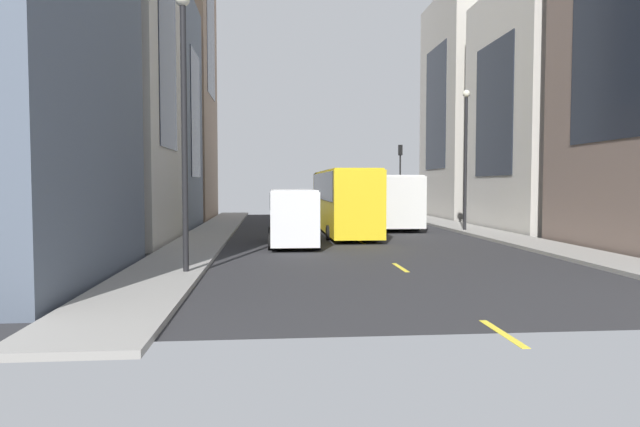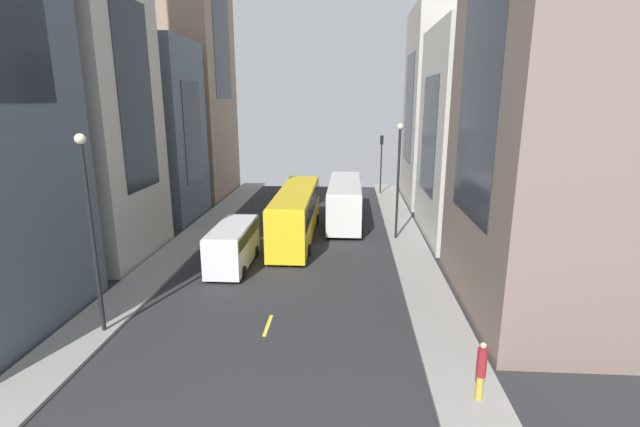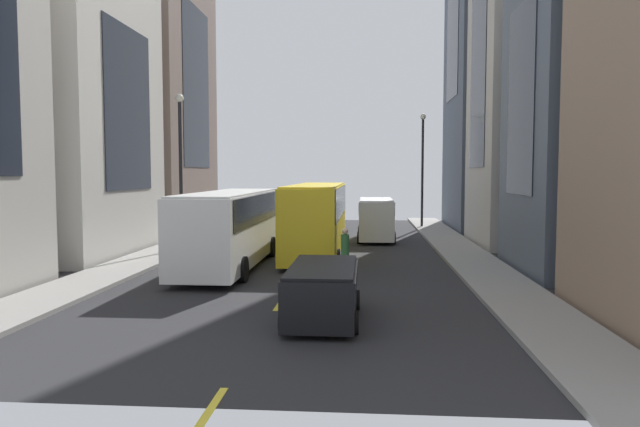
{
  "view_description": "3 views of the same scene",
  "coord_description": "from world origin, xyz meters",
  "px_view_note": "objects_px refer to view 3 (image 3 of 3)",
  "views": [
    {
      "loc": [
        4.37,
        31.14,
        2.84
      ],
      "look_at": [
        1.66,
        0.42,
        1.21
      ],
      "focal_mm": 31.45,
      "sensor_mm": 36.0,
      "label": 1
    },
    {
      "loc": [
        -3.55,
        31.04,
        9.9
      ],
      "look_at": [
        -1.39,
        -2.32,
        1.48
      ],
      "focal_mm": 25.56,
      "sensor_mm": 36.0,
      "label": 2
    },
    {
      "loc": [
        2.72,
        -30.94,
        4.19
      ],
      "look_at": [
        0.19,
        1.46,
        1.93
      ],
      "focal_mm": 32.88,
      "sensor_mm": 36.0,
      "label": 3
    }
  ],
  "objects_px": {
    "delivery_van_white": "(376,216)",
    "pedestrian_walking_far": "(238,208)",
    "streetcar_yellow": "(317,213)",
    "car_black_0": "(323,288)",
    "city_bus_white": "(231,222)",
    "pedestrian_crossing_mid": "(345,252)"
  },
  "relations": [
    {
      "from": "delivery_van_white",
      "to": "pedestrian_walking_far",
      "type": "distance_m",
      "value": 16.59
    },
    {
      "from": "streetcar_yellow",
      "to": "car_black_0",
      "type": "bearing_deg",
      "value": -84.67
    },
    {
      "from": "city_bus_white",
      "to": "pedestrian_walking_far",
      "type": "height_order",
      "value": "city_bus_white"
    },
    {
      "from": "delivery_van_white",
      "to": "streetcar_yellow",
      "type": "bearing_deg",
      "value": -117.09
    },
    {
      "from": "city_bus_white",
      "to": "pedestrian_walking_far",
      "type": "xyz_separation_m",
      "value": [
        -4.78,
        23.06,
        -0.74
      ]
    },
    {
      "from": "streetcar_yellow",
      "to": "pedestrian_crossing_mid",
      "type": "xyz_separation_m",
      "value": [
        1.7,
        -7.6,
        -1.02
      ]
    },
    {
      "from": "city_bus_white",
      "to": "delivery_van_white",
      "type": "height_order",
      "value": "city_bus_white"
    },
    {
      "from": "streetcar_yellow",
      "to": "car_black_0",
      "type": "relative_size",
      "value": 2.85
    },
    {
      "from": "pedestrian_crossing_mid",
      "to": "delivery_van_white",
      "type": "bearing_deg",
      "value": 164.0
    },
    {
      "from": "city_bus_white",
      "to": "delivery_van_white",
      "type": "distance_m",
      "value": 12.8
    },
    {
      "from": "delivery_van_white",
      "to": "car_black_0",
      "type": "bearing_deg",
      "value": -95.27
    },
    {
      "from": "car_black_0",
      "to": "pedestrian_walking_far",
      "type": "distance_m",
      "value": 33.45
    },
    {
      "from": "delivery_van_white",
      "to": "pedestrian_walking_far",
      "type": "height_order",
      "value": "delivery_van_white"
    },
    {
      "from": "pedestrian_walking_far",
      "to": "pedestrian_crossing_mid",
      "type": "bearing_deg",
      "value": 132.22
    },
    {
      "from": "streetcar_yellow",
      "to": "pedestrian_walking_far",
      "type": "height_order",
      "value": "streetcar_yellow"
    },
    {
      "from": "pedestrian_walking_far",
      "to": "delivery_van_white",
      "type": "bearing_deg",
      "value": 154.4
    },
    {
      "from": "car_black_0",
      "to": "pedestrian_walking_far",
      "type": "xyz_separation_m",
      "value": [
        -9.52,
        32.07,
        0.33
      ]
    },
    {
      "from": "pedestrian_walking_far",
      "to": "pedestrian_crossing_mid",
      "type": "height_order",
      "value": "pedestrian_walking_far"
    },
    {
      "from": "city_bus_white",
      "to": "pedestrian_crossing_mid",
      "type": "relative_size",
      "value": 5.4
    },
    {
      "from": "car_black_0",
      "to": "pedestrian_walking_far",
      "type": "relative_size",
      "value": 2.12
    },
    {
      "from": "streetcar_yellow",
      "to": "delivery_van_white",
      "type": "xyz_separation_m",
      "value": [
        3.14,
        6.13,
        -0.61
      ]
    },
    {
      "from": "delivery_van_white",
      "to": "pedestrian_walking_far",
      "type": "xyz_separation_m",
      "value": [
        -11.36,
        12.09,
        -0.25
      ]
    }
  ]
}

